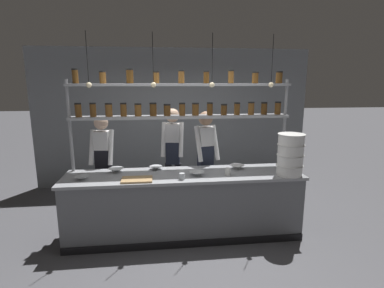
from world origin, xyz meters
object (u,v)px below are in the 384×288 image
chef_left (103,161)px  prep_bowl_far_left (237,167)px  chef_center (173,153)px  serving_cup_front (182,176)px  spice_shelf_unit (181,104)px  container_stack (290,155)px  prep_bowl_center_back (156,168)px  prep_bowl_center_front (197,174)px  serving_cup_by_board (228,172)px  chef_right (206,157)px  cutting_board (137,180)px  prep_bowl_near_right (82,178)px  prep_bowl_near_left (116,170)px

chef_left → prep_bowl_far_left: chef_left is taller
chef_center → serving_cup_front: bearing=-77.1°
spice_shelf_unit → container_stack: (1.45, -0.55, -0.65)m
prep_bowl_center_back → prep_bowl_far_left: (1.19, -0.10, 0.00)m
prep_bowl_center_front → serving_cup_by_board: serving_cup_by_board is taller
spice_shelf_unit → prep_bowl_far_left: (0.81, -0.18, -0.91)m
spice_shelf_unit → container_stack: bearing=-20.7°
prep_bowl_center_front → spice_shelf_unit: bearing=112.4°
chef_right → cutting_board: 1.29m
serving_cup_front → serving_cup_by_board: bearing=10.6°
chef_left → cutting_board: size_ratio=4.20×
prep_bowl_center_back → prep_bowl_far_left: bearing=-4.9°
prep_bowl_center_front → prep_bowl_center_back: bearing=147.9°
chef_right → prep_bowl_far_left: chef_right is taller
chef_left → prep_bowl_far_left: bearing=-6.8°
chef_center → prep_bowl_center_back: size_ratio=9.31×
container_stack → spice_shelf_unit: bearing=159.3°
prep_bowl_far_left → serving_cup_front: (-0.85, -0.40, 0.01)m
container_stack → serving_cup_front: 1.51m
chef_right → serving_cup_front: (-0.45, -0.81, -0.05)m
cutting_board → prep_bowl_near_right: (-0.72, 0.12, 0.01)m
prep_bowl_center_back → serving_cup_by_board: size_ratio=1.91×
cutting_board → prep_bowl_center_back: (0.25, 0.47, 0.01)m
chef_left → prep_bowl_center_front: size_ratio=8.15×
spice_shelf_unit → prep_bowl_near_left: spice_shelf_unit is taller
chef_center → serving_cup_by_board: 1.19m
spice_shelf_unit → prep_bowl_near_left: 1.32m
prep_bowl_near_right → prep_bowl_near_left: bearing=35.6°
spice_shelf_unit → prep_bowl_near_right: bearing=-162.3°
chef_center → prep_bowl_far_left: chef_center is taller
container_stack → prep_bowl_far_left: (-0.64, 0.37, -0.26)m
prep_bowl_far_left → serving_cup_by_board: size_ratio=2.17×
chef_center → prep_bowl_near_left: bearing=-133.1°
container_stack → prep_bowl_near_left: (-2.39, 0.41, -0.26)m
chef_center → prep_bowl_near_left: 1.06m
prep_bowl_center_front → chef_left: bearing=152.2°
cutting_board → prep_bowl_far_left: (1.44, 0.36, 0.02)m
chef_center → prep_bowl_center_front: 0.97m
prep_bowl_center_front → serving_cup_by_board: size_ratio=2.08×
prep_bowl_near_left → prep_bowl_near_right: (-0.40, -0.29, -0.00)m
container_stack → cutting_board: bearing=179.9°
container_stack → serving_cup_front: (-1.49, -0.03, -0.25)m
serving_cup_front → prep_bowl_center_back: bearing=124.2°
chef_left → chef_right: (1.60, -0.06, 0.04)m
chef_center → prep_bowl_near_right: chef_center is taller
prep_bowl_center_front → prep_bowl_center_back: size_ratio=1.09×
chef_center → serving_cup_by_board: size_ratio=17.79×
chef_left → cutting_board: bearing=-49.4°
cutting_board → serving_cup_front: bearing=-3.2°
chef_left → chef_center: (1.09, 0.20, 0.06)m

